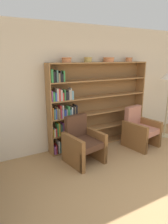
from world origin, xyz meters
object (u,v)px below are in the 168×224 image
object	(u,v)px
bookshelf	(90,106)
armchair_cushioned	(140,129)
bowl_brass	(67,60)
bowl_sage	(88,59)
bowl_olive	(109,59)
bowl_stoneware	(129,59)
armchair_leather	(82,142)

from	to	relation	value
bookshelf	armchair_cushioned	world-z (taller)	bookshelf
bookshelf	armchair_cushioned	size ratio (longest dim) A/B	2.72
bowl_brass	bowl_sage	world-z (taller)	bowl_sage
bowl_olive	bowl_stoneware	bearing A→B (deg)	0.00
bookshelf	bowl_stoneware	world-z (taller)	bowl_stoneware
bowl_brass	armchair_cushioned	distance (m)	2.33
bowl_olive	bowl_sage	bearing A→B (deg)	-180.00
bowl_brass	bowl_stoneware	world-z (taller)	bowl_brass
armchair_cushioned	bowl_olive	bearing A→B (deg)	-58.46
bookshelf	bowl_olive	distance (m)	1.15
bowl_sage	bowl_stoneware	size ratio (longest dim) A/B	1.03
bowl_brass	armchair_leather	size ratio (longest dim) A/B	0.23
bookshelf	armchair_leather	bearing A→B (deg)	-131.50
bookshelf	armchair_leather	size ratio (longest dim) A/B	2.72
bowl_sage	bowl_stoneware	xyz separation A→B (m)	(1.15, 0.00, -0.00)
bookshelf	bowl_stoneware	bearing A→B (deg)	-1.11
bowl_brass	bowl_olive	xyz separation A→B (m)	(1.05, -0.00, 0.00)
armchair_leather	armchair_cushioned	bearing A→B (deg)	170.49
bowl_stoneware	bookshelf	bearing A→B (deg)	178.89
bowl_sage	armchair_cushioned	bearing A→B (deg)	-28.78
bookshelf	bowl_olive	world-z (taller)	bowl_olive
armchair_leather	bowl_sage	bearing A→B (deg)	-137.36
bowl_brass	bowl_stoneware	xyz separation A→B (m)	(1.65, -0.00, -0.00)
bowl_stoneware	armchair_leather	distance (m)	2.35
bowl_sage	bowl_olive	world-z (taller)	bowl_sage
bowl_sage	bowl_olive	xyz separation A→B (m)	(0.55, 0.00, -0.00)
armchair_leather	armchair_cushioned	distance (m)	1.54
armchair_cushioned	bookshelf	bearing A→B (deg)	-42.07
bowl_olive	bowl_stoneware	xyz separation A→B (m)	(0.60, 0.00, -0.00)
bowl_brass	armchair_cushioned	bearing A→B (deg)	-20.55
bookshelf	bowl_olive	xyz separation A→B (m)	(0.46, -0.02, 1.05)
bowl_olive	armchair_cushioned	xyz separation A→B (m)	(0.54, -0.59, -1.61)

